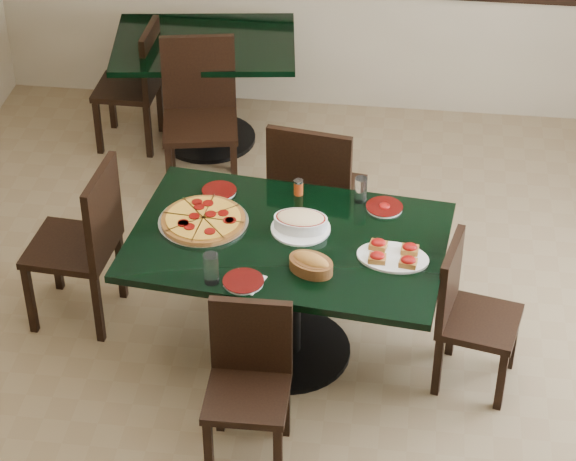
# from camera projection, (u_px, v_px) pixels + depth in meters

# --- Properties ---
(floor) EXTENTS (5.50, 5.50, 0.00)m
(floor) POSITION_uv_depth(u_px,v_px,m) (306.00, 357.00, 5.95)
(floor) COLOR #776344
(floor) RESTS_ON ground
(room_shell) EXTENTS (5.50, 5.50, 5.50)m
(room_shell) POSITION_uv_depth(u_px,v_px,m) (514.00, 26.00, 6.56)
(room_shell) COLOR white
(room_shell) RESTS_ON floor
(main_table) EXTENTS (1.65, 1.16, 0.75)m
(main_table) POSITION_uv_depth(u_px,v_px,m) (288.00, 267.00, 5.66)
(main_table) COLOR black
(main_table) RESTS_ON floor
(back_table) EXTENTS (1.28, 1.01, 0.75)m
(back_table) POSITION_uv_depth(u_px,v_px,m) (206.00, 72.00, 7.47)
(back_table) COLOR black
(back_table) RESTS_ON floor
(chair_far) EXTENTS (0.54, 0.54, 1.00)m
(chair_far) POSITION_uv_depth(u_px,v_px,m) (314.00, 189.00, 6.24)
(chair_far) COLOR black
(chair_far) RESTS_ON floor
(chair_near) EXTENTS (0.39, 0.39, 0.82)m
(chair_near) POSITION_uv_depth(u_px,v_px,m) (249.00, 375.00, 5.18)
(chair_near) COLOR black
(chair_near) RESTS_ON floor
(chair_right) EXTENTS (0.45, 0.45, 0.82)m
(chair_right) POSITION_uv_depth(u_px,v_px,m) (466.00, 309.00, 5.57)
(chair_right) COLOR black
(chair_right) RESTS_ON floor
(chair_left) EXTENTS (0.48, 0.48, 0.95)m
(chair_left) POSITION_uv_depth(u_px,v_px,m) (86.00, 237.00, 5.93)
(chair_left) COLOR black
(chair_left) RESTS_ON floor
(back_chair_near) EXTENTS (0.54, 0.54, 0.99)m
(back_chair_near) POSITION_uv_depth(u_px,v_px,m) (200.00, 107.00, 7.02)
(back_chair_near) COLOR black
(back_chair_near) RESTS_ON floor
(back_chair_left) EXTENTS (0.41, 0.41, 0.87)m
(back_chair_left) POSITION_uv_depth(u_px,v_px,m) (138.00, 80.00, 7.46)
(back_chair_left) COLOR black
(back_chair_left) RESTS_ON floor
(pepperoni_pizza) EXTENTS (0.46, 0.46, 0.04)m
(pepperoni_pizza) POSITION_uv_depth(u_px,v_px,m) (203.00, 220.00, 5.65)
(pepperoni_pizza) COLOR silver
(pepperoni_pizza) RESTS_ON main_table
(lasagna_casserole) EXTENTS (0.30, 0.30, 0.09)m
(lasagna_casserole) POSITION_uv_depth(u_px,v_px,m) (301.00, 222.00, 5.59)
(lasagna_casserole) COLOR silver
(lasagna_casserole) RESTS_ON main_table
(bread_basket) EXTENTS (0.27, 0.24, 0.10)m
(bread_basket) POSITION_uv_depth(u_px,v_px,m) (311.00, 264.00, 5.32)
(bread_basket) COLOR brown
(bread_basket) RESTS_ON main_table
(bruschetta_platter) EXTENTS (0.39, 0.29, 0.05)m
(bruschetta_platter) POSITION_uv_depth(u_px,v_px,m) (393.00, 255.00, 5.40)
(bruschetta_platter) COLOR silver
(bruschetta_platter) RESTS_ON main_table
(side_plate_near) EXTENTS (0.20, 0.20, 0.02)m
(side_plate_near) POSITION_uv_depth(u_px,v_px,m) (243.00, 281.00, 5.26)
(side_plate_near) COLOR silver
(side_plate_near) RESTS_ON main_table
(side_plate_far_r) EXTENTS (0.19, 0.19, 0.03)m
(side_plate_far_r) POSITION_uv_depth(u_px,v_px,m) (384.00, 207.00, 5.76)
(side_plate_far_r) COLOR silver
(side_plate_far_r) RESTS_ON main_table
(side_plate_far_l) EXTENTS (0.18, 0.18, 0.02)m
(side_plate_far_l) POSITION_uv_depth(u_px,v_px,m) (219.00, 191.00, 5.88)
(side_plate_far_l) COLOR silver
(side_plate_far_l) RESTS_ON main_table
(napkin_setting) EXTENTS (0.20, 0.20, 0.01)m
(napkin_setting) POSITION_uv_depth(u_px,v_px,m) (246.00, 282.00, 5.27)
(napkin_setting) COLOR silver
(napkin_setting) RESTS_ON main_table
(water_glass_a) EXTENTS (0.06, 0.06, 0.14)m
(water_glass_a) POSITION_uv_depth(u_px,v_px,m) (361.00, 190.00, 5.78)
(water_glass_a) COLOR white
(water_glass_a) RESTS_ON main_table
(water_glass_b) EXTENTS (0.07, 0.07, 0.16)m
(water_glass_b) POSITION_uv_depth(u_px,v_px,m) (211.00, 268.00, 5.23)
(water_glass_b) COLOR white
(water_glass_b) RESTS_ON main_table
(pepper_shaker) EXTENTS (0.05, 0.05, 0.09)m
(pepper_shaker) POSITION_uv_depth(u_px,v_px,m) (298.00, 187.00, 5.85)
(pepper_shaker) COLOR #B14812
(pepper_shaker) RESTS_ON main_table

